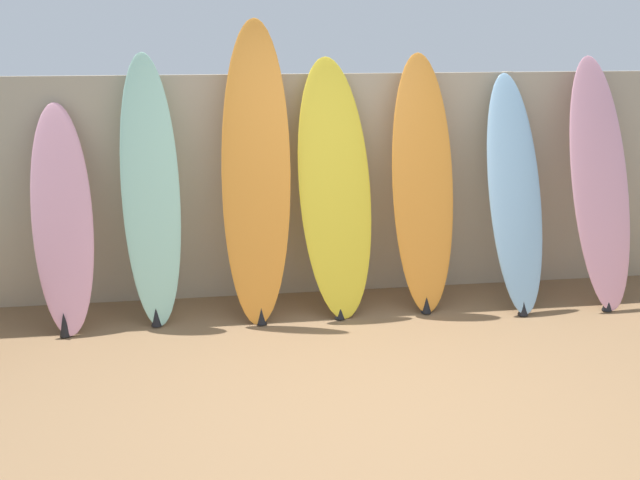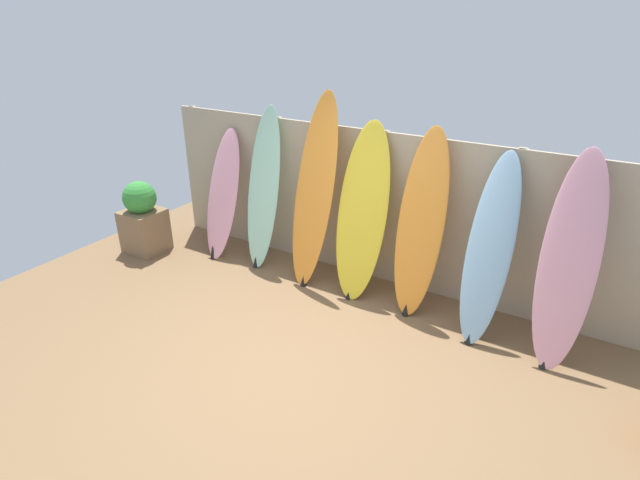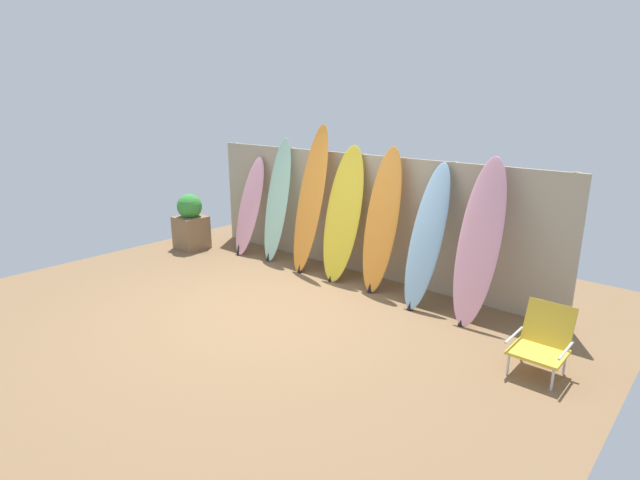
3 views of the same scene
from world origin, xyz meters
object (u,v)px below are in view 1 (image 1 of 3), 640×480
surfboard_yellow_3 (335,189)px  surfboard_skyblue_5 (515,193)px  surfboard_orange_2 (256,175)px  surfboard_pink_6 (600,183)px  surfboard_orange_4 (423,185)px  surfboard_seafoam_1 (151,193)px  surfboard_pink_0 (62,220)px

surfboard_yellow_3 → surfboard_skyblue_5: 1.42m
surfboard_orange_2 → surfboard_pink_6: (2.71, -0.05, -0.14)m
surfboard_yellow_3 → surfboard_orange_4: bearing=-1.5°
surfboard_seafoam_1 → surfboard_orange_4: surfboard_seafoam_1 is taller
surfboard_orange_2 → surfboard_pink_6: surfboard_orange_2 is taller
surfboard_yellow_3 → surfboard_pink_6: (2.11, -0.09, 0.00)m
surfboard_orange_2 → surfboard_orange_4: size_ratio=1.13×
surfboard_yellow_3 → surfboard_orange_4: size_ratio=0.99×
surfboard_yellow_3 → surfboard_pink_6: bearing=-2.5°
surfboard_orange_2 → surfboard_pink_6: bearing=-1.1°
surfboard_pink_0 → surfboard_yellow_3: size_ratio=0.84×
surfboard_pink_0 → surfboard_skyblue_5: 3.43m
surfboard_pink_0 → surfboard_skyblue_5: surfboard_skyblue_5 is taller
surfboard_pink_0 → surfboard_pink_6: bearing=-0.9°
surfboard_orange_4 → surfboard_skyblue_5: bearing=-4.3°
surfboard_orange_4 → surfboard_pink_6: 1.43m
surfboard_orange_4 → surfboard_skyblue_5: (0.73, -0.05, -0.07)m
surfboard_pink_0 → surfboard_yellow_3: 2.02m
surfboard_pink_0 → surfboard_yellow_3: surfboard_yellow_3 is taller
surfboard_orange_4 → surfboard_orange_2: bearing=-178.9°
surfboard_orange_2 → surfboard_skyblue_5: surfboard_orange_2 is taller
surfboard_skyblue_5 → surfboard_pink_6: surfboard_pink_6 is taller
surfboard_pink_0 → surfboard_pink_6: (4.13, -0.06, 0.16)m
surfboard_orange_2 → surfboard_pink_6: 2.71m
surfboard_skyblue_5 → surfboard_seafoam_1: bearing=178.2°
surfboard_orange_2 → surfboard_seafoam_1: bearing=175.8°
surfboard_orange_2 → surfboard_skyblue_5: 2.03m
surfboard_seafoam_1 → surfboard_skyblue_5: size_ratio=1.09×
surfboard_pink_0 → surfboard_orange_2: (1.42, -0.01, 0.30)m
surfboard_orange_2 → surfboard_orange_4: 1.29m
surfboard_seafoam_1 → surfboard_pink_6: surfboard_seafoam_1 is taller
surfboard_pink_0 → surfboard_seafoam_1: surfboard_seafoam_1 is taller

